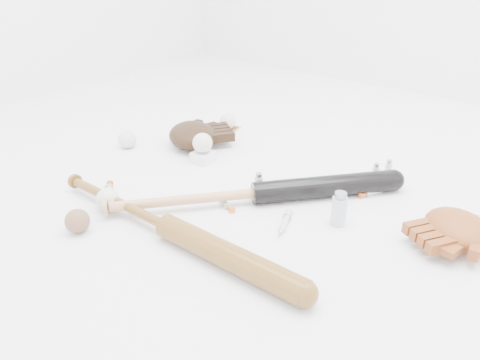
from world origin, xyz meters
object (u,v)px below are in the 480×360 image
Objects in this scene: bat_wood at (167,226)px; bat_dark at (256,193)px; glove_dark at (193,135)px; pedestal at (203,157)px.

bat_dark is at bearing 75.01° from bat_wood.
glove_dark is at bearing 127.36° from bat_wood.
bat_wood is at bearing -18.47° from glove_dark.
pedestal is (-0.34, 0.12, -0.02)m from bat_dark.
glove_dark is at bearing 147.54° from pedestal.
pedestal is at bearing 110.62° from bat_dark.
pedestal is (-0.26, 0.43, -0.01)m from bat_wood.
glove_dark is (-0.47, 0.21, 0.01)m from bat_dark.
bat_wood is 0.50m from pedestal.
bat_wood reaches higher than pedestal.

